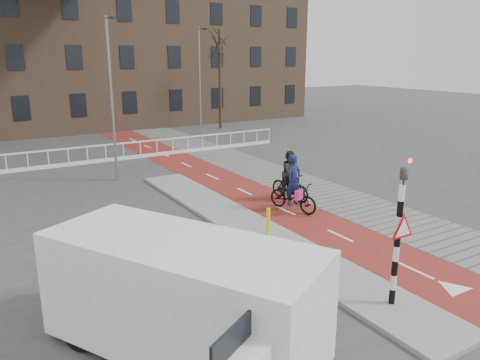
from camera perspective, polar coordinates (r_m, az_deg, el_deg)
ground at (r=13.55m, az=13.21°, el=-10.57°), size 120.00×120.00×0.00m
bike_lane at (r=22.00m, az=-2.18°, el=-0.16°), size 2.50×60.00×0.01m
sidewalk at (r=23.44m, az=3.81°, el=0.77°), size 3.00×60.00×0.01m
curb_island at (r=16.00m, az=1.36°, el=-5.86°), size 1.80×16.00×0.12m
traffic_signal at (r=11.13m, az=18.82°, el=-5.64°), size 0.80×0.80×3.68m
bollard at (r=15.15m, az=3.46°, el=-5.07°), size 0.12×0.12×0.89m
cyclist_near at (r=17.78m, az=6.51°, el=-1.48°), size 1.30×2.24×2.18m
cyclist_far at (r=19.05m, az=6.13°, el=0.01°), size 1.00×1.99×2.05m
van at (r=9.40m, az=-7.09°, el=-13.81°), size 4.62×5.89×2.37m
railing at (r=26.44m, az=-22.28°, el=1.98°), size 28.00×0.10×0.99m
townhouse_row at (r=41.06m, az=-24.09°, el=16.64°), size 46.00×10.00×15.90m
tree_right at (r=37.76m, az=-2.45°, el=12.06°), size 0.23×0.23×7.64m
streetlight_near at (r=22.31m, az=-15.35°, el=9.21°), size 0.12×0.12×7.41m
streetlight_right at (r=33.18m, az=-4.92°, el=11.54°), size 0.12×0.12×7.56m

